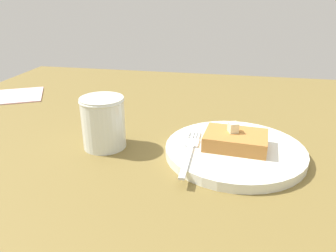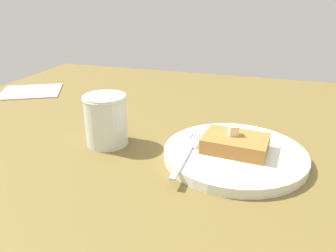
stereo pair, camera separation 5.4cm
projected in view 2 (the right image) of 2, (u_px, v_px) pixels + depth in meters
The scene contains 7 objects.
table_surface at pixel (178, 171), 51.31cm from camera, with size 120.29×120.29×2.18cm, color brown.
plate at pixel (235, 154), 52.54cm from camera, with size 22.70×22.70×1.53cm.
toast_slice_center at pixel (235, 143), 51.83cm from camera, with size 7.09×9.91×2.37cm, color #AE7235.
butter_pat_primary at pixel (233, 130), 51.69cm from camera, with size 1.58×1.43×1.58cm, color beige.
fork at pixel (188, 150), 51.80cm from camera, with size 16.00×2.21×0.36cm.
syrup_jar at pixel (106, 121), 56.52cm from camera, with size 7.50×7.50×8.83cm.
napkin at pixel (31, 91), 86.96cm from camera, with size 12.81×14.98×0.30cm, color beige.
Camera 2 is at (43.00, 11.86, 27.45)cm, focal length 35.00 mm.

